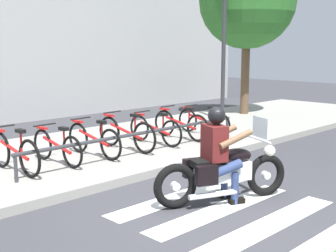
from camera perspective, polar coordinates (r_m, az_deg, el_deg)
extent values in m
plane|color=#38383D|center=(6.45, 6.09, -10.86)|extent=(48.00, 48.00, 0.00)
cube|color=gray|center=(9.41, -13.39, -3.93)|extent=(24.00, 4.40, 0.15)
cube|color=white|center=(5.78, 19.81, -13.91)|extent=(2.80, 0.40, 0.01)
cube|color=white|center=(6.13, 12.92, -12.16)|extent=(2.80, 0.40, 0.01)
cube|color=white|center=(6.56, 6.94, -10.48)|extent=(2.80, 0.40, 0.01)
cube|color=white|center=(7.05, 1.79, -8.94)|extent=(2.80, 0.40, 0.01)
torus|color=black|center=(7.15, 12.43, -6.15)|extent=(0.66, 0.37, 0.67)
cylinder|color=silver|center=(7.15, 12.43, -6.15)|extent=(0.15, 0.14, 0.12)
torus|color=black|center=(6.44, 0.95, -7.71)|extent=(0.66, 0.37, 0.67)
cylinder|color=silver|center=(6.44, 0.95, -7.71)|extent=(0.15, 0.14, 0.12)
cube|color=silver|center=(6.72, 7.02, -5.78)|extent=(0.89, 0.58, 0.28)
ellipsoid|color=black|center=(6.77, 8.63, -3.78)|extent=(0.59, 0.46, 0.22)
cube|color=black|center=(6.58, 5.44, -4.73)|extent=(0.62, 0.47, 0.10)
cube|color=black|center=(6.73, 3.28, -5.34)|extent=(0.34, 0.23, 0.28)
cube|color=black|center=(6.35, 4.97, -6.30)|extent=(0.34, 0.23, 0.28)
cylinder|color=silver|center=(6.93, 11.56, -1.67)|extent=(0.27, 0.58, 0.03)
sphere|color=white|center=(7.08, 12.88, -3.12)|extent=(0.18, 0.18, 0.18)
cube|color=silver|center=(6.91, 11.82, -0.18)|extent=(0.19, 0.38, 0.32)
cylinder|color=silver|center=(6.53, 5.77, -8.72)|extent=(0.73, 0.37, 0.08)
cube|color=#591919|center=(6.54, 5.95, -2.13)|extent=(0.39, 0.47, 0.52)
sphere|color=black|center=(6.49, 6.25, 1.35)|extent=(0.26, 0.26, 0.26)
cylinder|color=brown|center=(6.82, 6.82, -0.98)|extent=(0.51, 0.28, 0.26)
cylinder|color=brown|center=(6.45, 8.68, -1.66)|extent=(0.51, 0.28, 0.26)
cylinder|color=navy|center=(6.83, 6.39, -4.72)|extent=(0.46, 0.30, 0.24)
cylinder|color=navy|center=(6.97, 7.22, -7.18)|extent=(0.11, 0.11, 0.48)
cube|color=black|center=(7.06, 7.47, -8.70)|extent=(0.26, 0.19, 0.08)
cylinder|color=navy|center=(6.56, 7.71, -5.37)|extent=(0.46, 0.30, 0.24)
cylinder|color=navy|center=(6.71, 8.55, -7.90)|extent=(0.11, 0.11, 0.48)
cube|color=black|center=(6.79, 8.80, -9.48)|extent=(0.26, 0.19, 0.08)
torus|color=black|center=(8.58, -20.65, -2.84)|extent=(0.09, 0.66, 0.65)
torus|color=black|center=(7.73, -17.30, -4.00)|extent=(0.09, 0.66, 0.65)
cylinder|color=red|center=(8.13, -19.09, -2.94)|extent=(0.11, 0.88, 0.24)
cylinder|color=red|center=(7.89, -18.29, -2.04)|extent=(0.04, 0.04, 0.40)
cube|color=black|center=(7.85, -18.37, -0.61)|extent=(0.11, 0.21, 0.06)
cylinder|color=black|center=(8.41, -20.52, -0.06)|extent=(0.48, 0.06, 0.03)
torus|color=black|center=(8.93, -15.74, -2.28)|extent=(0.08, 0.60, 0.60)
torus|color=black|center=(8.14, -12.15, -3.29)|extent=(0.08, 0.60, 0.60)
cylinder|color=red|center=(8.52, -14.05, -2.36)|extent=(0.11, 0.86, 0.24)
cylinder|color=red|center=(8.29, -13.17, -1.58)|extent=(0.04, 0.04, 0.37)
cube|color=black|center=(8.26, -13.22, -0.34)|extent=(0.11, 0.21, 0.06)
cylinder|color=black|center=(8.77, -15.53, 0.15)|extent=(0.48, 0.06, 0.03)
cube|color=red|center=(8.87, -15.84, -0.23)|extent=(0.09, 0.28, 0.04)
torus|color=black|center=(9.37, -11.42, -1.47)|extent=(0.08, 0.62, 0.62)
torus|color=black|center=(8.57, -7.35, -2.39)|extent=(0.08, 0.62, 0.62)
cylinder|color=red|center=(8.95, -9.49, -1.51)|extent=(0.11, 0.92, 0.25)
cylinder|color=red|center=(8.72, -8.47, -0.72)|extent=(0.04, 0.04, 0.38)
cube|color=black|center=(8.69, -8.51, 0.52)|extent=(0.11, 0.21, 0.06)
cylinder|color=black|center=(9.21, -11.12, 0.97)|extent=(0.48, 0.06, 0.03)
cube|color=red|center=(9.31, -11.49, 0.57)|extent=(0.09, 0.28, 0.04)
torus|color=black|center=(9.86, -7.51, -0.68)|extent=(0.09, 0.66, 0.66)
torus|color=black|center=(9.06, -3.03, -1.54)|extent=(0.09, 0.66, 0.66)
cylinder|color=red|center=(9.44, -5.37, -0.69)|extent=(0.11, 0.98, 0.26)
cylinder|color=red|center=(9.21, -4.24, 0.13)|extent=(0.04, 0.04, 0.40)
cube|color=black|center=(9.18, -4.26, 1.37)|extent=(0.11, 0.21, 0.06)
cylinder|color=black|center=(9.70, -7.15, 1.78)|extent=(0.48, 0.06, 0.03)
cube|color=red|center=(9.80, -7.56, 1.37)|extent=(0.09, 0.28, 0.04)
torus|color=black|center=(10.34, -3.68, -0.28)|extent=(0.08, 0.60, 0.60)
torus|color=black|center=(9.65, 0.46, -0.99)|extent=(0.08, 0.60, 0.60)
cylinder|color=red|center=(9.98, -1.68, -0.28)|extent=(0.11, 0.90, 0.25)
cylinder|color=red|center=(9.78, -0.63, 0.43)|extent=(0.04, 0.04, 0.37)
cube|color=black|center=(9.75, -0.63, 1.50)|extent=(0.11, 0.21, 0.06)
cylinder|color=black|center=(10.20, -3.31, 1.86)|extent=(0.48, 0.06, 0.03)
cube|color=red|center=(10.29, -3.70, 1.51)|extent=(0.09, 0.28, 0.04)
torus|color=black|center=(10.90, -0.45, 0.37)|extent=(0.09, 0.64, 0.64)
torus|color=black|center=(10.23, 3.82, -0.28)|extent=(0.09, 0.64, 0.64)
cylinder|color=red|center=(10.55, 1.62, 0.41)|extent=(0.11, 0.93, 0.25)
cylinder|color=red|center=(10.36, 2.71, 1.14)|extent=(0.04, 0.04, 0.39)
cube|color=black|center=(10.33, 2.72, 2.22)|extent=(0.11, 0.21, 0.06)
cylinder|color=black|center=(10.77, -0.05, 2.55)|extent=(0.48, 0.06, 0.03)
cube|color=red|center=(10.85, -0.45, 2.19)|extent=(0.09, 0.28, 0.04)
torus|color=black|center=(11.48, 2.55, 0.74)|extent=(0.08, 0.60, 0.60)
torus|color=black|center=(10.86, 6.70, 0.16)|extent=(0.08, 0.60, 0.60)
cylinder|color=red|center=(11.16, 4.57, 0.77)|extent=(0.11, 0.92, 0.25)
cylinder|color=red|center=(10.98, 5.64, 1.41)|extent=(0.04, 0.04, 0.37)
cube|color=black|center=(10.95, 5.65, 2.36)|extent=(0.11, 0.21, 0.06)
cylinder|color=black|center=(11.36, 2.96, 2.66)|extent=(0.48, 0.06, 0.03)
cube|color=red|center=(11.44, 2.56, 2.35)|extent=(0.09, 0.28, 0.04)
cylinder|color=#333338|center=(9.02, -3.17, -0.86)|extent=(5.57, 0.07, 0.07)
cylinder|color=#333338|center=(7.59, -18.91, -5.19)|extent=(0.06, 0.06, 0.45)
cylinder|color=#333338|center=(11.03, 7.57, -0.14)|extent=(0.06, 0.06, 0.45)
cylinder|color=#2D2D33|center=(13.29, 7.13, 9.32)|extent=(0.12, 0.12, 4.33)
cylinder|color=brown|center=(14.89, 9.84, 6.21)|extent=(0.27, 0.27, 2.72)
sphere|color=#2D6B28|center=(14.94, 10.12, 15.60)|extent=(3.09, 3.09, 3.09)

